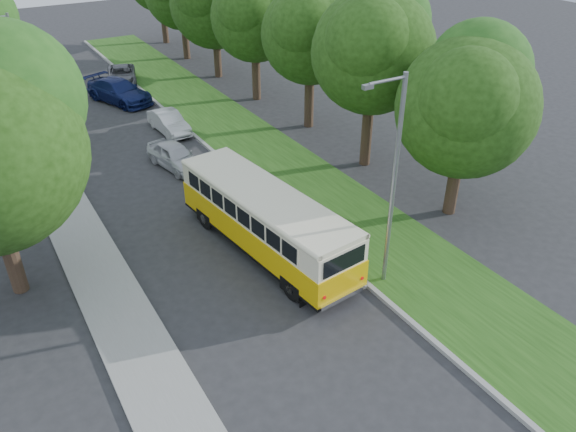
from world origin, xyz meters
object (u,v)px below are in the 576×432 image
lamppost_far (22,82)px  vintage_bus (266,222)px  car_blue (119,91)px  lamppost_near (392,179)px  car_silver (175,156)px  car_white (169,122)px  car_grey (122,75)px

lamppost_far → vintage_bus: 15.96m
lamppost_far → car_blue: bearing=44.4°
lamppost_near → car_silver: (-3.00, 13.27, -3.72)m
vintage_bus → car_blue: (0.16, 20.67, -0.62)m
vintage_bus → car_white: size_ratio=2.48×
car_silver → car_white: size_ratio=1.02×
lamppost_near → car_grey: size_ratio=1.83×
lamppost_near → car_blue: 25.10m
car_silver → car_grey: 15.54m
car_white → car_grey: (0.37, 10.75, -0.01)m
lamppost_near → car_white: bearing=95.0°
lamppost_near → vintage_bus: lamppost_near is taller
lamppost_near → lamppost_far: lamppost_near is taller
vintage_bus → car_grey: vintage_bus is taller
car_white → car_silver: bearing=-110.4°
car_white → car_grey: 10.75m
lamppost_far → car_blue: (6.35, 6.21, -3.35)m
lamppost_far → car_white: lamppost_far is taller
lamppost_near → vintage_bus: (-2.71, 4.04, -2.99)m
lamppost_near → vintage_bus: 5.71m
car_blue → car_grey: size_ratio=1.20×
car_silver → car_blue: car_blue is taller
car_blue → car_grey: 4.22m
vintage_bus → car_grey: bearing=80.0°
car_blue → lamppost_near: bearing=-105.3°
car_white → vintage_bus: bearing=-98.1°
car_white → car_blue: (-0.98, 6.75, 0.14)m
lamppost_far → car_white: 8.14m
vintage_bus → lamppost_near: bearing=-62.7°
car_silver → car_blue: size_ratio=0.73×
lamppost_near → car_grey: (-1.21, 28.71, -3.76)m
car_silver → car_blue: 11.45m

